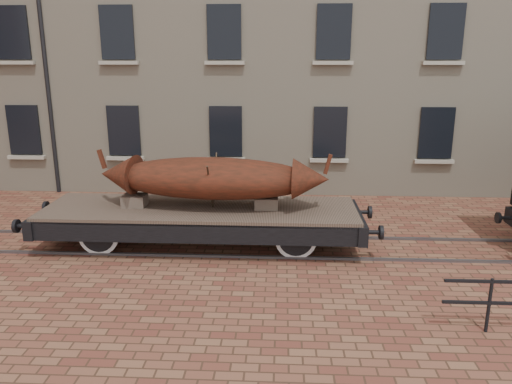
{
  "coord_description": "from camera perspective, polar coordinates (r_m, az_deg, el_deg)",
  "views": [
    {
      "loc": [
        -0.6,
        -11.76,
        4.64
      ],
      "look_at": [
        -1.24,
        0.5,
        1.3
      ],
      "focal_mm": 35.0,
      "sensor_mm": 36.0,
      "label": 1
    }
  ],
  "objects": [
    {
      "name": "ground",
      "position": [
        12.66,
        5.55,
        -6.36
      ],
      "size": [
        90.0,
        90.0,
        0.0
      ],
      "primitive_type": "plane",
      "color": "brown"
    },
    {
      "name": "rail_track",
      "position": [
        12.65,
        5.56,
        -6.23
      ],
      "size": [
        30.0,
        1.52,
        0.06
      ],
      "color": "#59595E",
      "rests_on": "ground"
    },
    {
      "name": "flatcar_wagon",
      "position": [
        12.53,
        -6.36,
        -2.63
      ],
      "size": [
        8.73,
        2.37,
        1.32
      ],
      "color": "brown",
      "rests_on": "ground"
    },
    {
      "name": "iron_boat",
      "position": [
        12.22,
        -4.99,
        1.61
      ],
      "size": [
        5.75,
        1.84,
        1.41
      ],
      "color": "#5E2112",
      "rests_on": "flatcar_wagon"
    }
  ]
}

